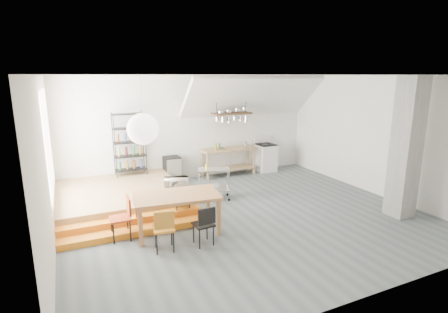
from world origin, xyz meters
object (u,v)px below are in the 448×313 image
stove (266,157)px  mini_fridge (172,170)px  rolling_cart (214,180)px  dining_table (177,199)px

stove → mini_fridge: bearing=179.2°
stove → rolling_cart: size_ratio=1.27×
stove → dining_table: 5.37m
dining_table → rolling_cart: 2.14m
stove → rolling_cart: 3.26m
stove → dining_table: (-4.19, -3.36, 0.25)m
dining_table → rolling_cart: dining_table is taller
mini_fridge → dining_table: bearing=-105.0°
rolling_cart → mini_fridge: bearing=127.3°
mini_fridge → rolling_cart: bearing=-72.9°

